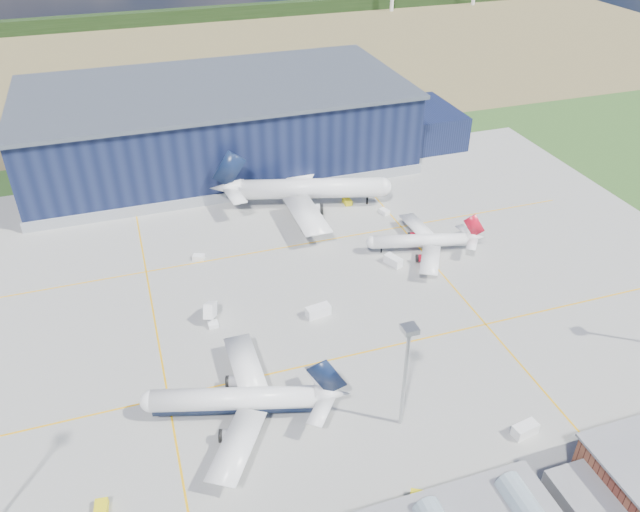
{
  "coord_description": "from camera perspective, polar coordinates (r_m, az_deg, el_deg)",
  "views": [
    {
      "loc": [
        -29.18,
        -100.63,
        89.05
      ],
      "look_at": [
        9.91,
        16.73,
        7.88
      ],
      "focal_mm": 35.0,
      "sensor_mm": 36.0,
      "label": 1
    }
  ],
  "objects": [
    {
      "name": "apron",
      "position": [
        144.96,
        -2.88,
        -4.66
      ],
      "size": [
        220.0,
        160.0,
        0.08
      ],
      "color": "gray",
      "rests_on": "ground"
    },
    {
      "name": "airliner_widebody",
      "position": [
        181.89,
        -0.83,
        7.05
      ],
      "size": [
        65.45,
        64.65,
        17.36
      ],
      "primitive_type": null,
      "rotation": [
        0.0,
        0.0,
        -0.28
      ],
      "color": "white",
      "rests_on": "ground"
    },
    {
      "name": "gse_van_a",
      "position": [
        141.66,
        -0.17,
        -5.05
      ],
      "size": [
        5.87,
        3.22,
        2.43
      ],
      "primitive_type": "cube",
      "rotation": [
        0.0,
        0.0,
        1.72
      ],
      "color": "white",
      "rests_on": "ground"
    },
    {
      "name": "airstair",
      "position": [
        142.3,
        -9.96,
        -5.21
      ],
      "size": [
        3.8,
        5.64,
        3.35
      ],
      "primitive_type": "cube",
      "rotation": [
        0.0,
        0.0,
        -0.36
      ],
      "color": "white",
      "rests_on": "ground"
    },
    {
      "name": "gse_van_c",
      "position": [
        122.46,
        18.23,
        -14.84
      ],
      "size": [
        5.04,
        2.98,
        2.28
      ],
      "primitive_type": "cube",
      "rotation": [
        0.0,
        0.0,
        1.73
      ],
      "color": "white",
      "rests_on": "ground"
    },
    {
      "name": "gse_tug_b",
      "position": [
        109.53,
        8.78,
        -21.12
      ],
      "size": [
        3.25,
        3.63,
        1.31
      ],
      "primitive_type": "cube",
      "rotation": [
        0.0,
        0.0,
        -0.52
      ],
      "color": "yellow",
      "rests_on": "ground"
    },
    {
      "name": "gse_tug_c",
      "position": [
        186.55,
        2.5,
        4.99
      ],
      "size": [
        2.17,
        3.43,
        1.49
      ],
      "primitive_type": "cube",
      "rotation": [
        0.0,
        0.0,
        -0.01
      ],
      "color": "yellow",
      "rests_on": "ground"
    },
    {
      "name": "ground",
      "position": [
        137.5,
        -1.73,
        -7.11
      ],
      "size": [
        600.0,
        600.0,
        0.0
      ],
      "primitive_type": "plane",
      "color": "#2B5720",
      "rests_on": "ground"
    },
    {
      "name": "hangar",
      "position": [
        212.63,
        -8.67,
        11.54
      ],
      "size": [
        145.0,
        62.0,
        26.1
      ],
      "color": "#0F1634",
      "rests_on": "ground"
    },
    {
      "name": "gse_cart_a",
      "position": [
        182.2,
        5.9,
        4.06
      ],
      "size": [
        2.79,
        3.44,
        1.29
      ],
      "primitive_type": "cube",
      "rotation": [
        0.0,
        0.0,
        0.31
      ],
      "color": "white",
      "rests_on": "ground"
    },
    {
      "name": "treeline",
      "position": [
        410.59,
        -14.88,
        20.3
      ],
      "size": [
        600.0,
        8.0,
        8.0
      ],
      "primitive_type": "cube",
      "color": "black",
      "rests_on": "ground"
    },
    {
      "name": "farmland",
      "position": [
        334.04,
        -13.32,
        16.97
      ],
      "size": [
        600.0,
        220.0,
        0.01
      ],
      "primitive_type": "cube",
      "color": "#907B4D",
      "rests_on": "ground"
    },
    {
      "name": "light_mast_center",
      "position": [
        109.28,
        7.92,
        -9.48
      ],
      "size": [
        2.6,
        2.6,
        23.0
      ],
      "color": "#B3B6BB",
      "rests_on": "ground"
    },
    {
      "name": "airliner_red",
      "position": [
        163.49,
        9.15,
        1.94
      ],
      "size": [
        38.53,
        38.04,
        10.35
      ],
      "primitive_type": null,
      "rotation": [
        0.0,
        0.0,
        2.89
      ],
      "color": "white",
      "rests_on": "ground"
    },
    {
      "name": "airliner_navy",
      "position": [
        117.15,
        -7.92,
        -12.05
      ],
      "size": [
        48.04,
        47.47,
        12.69
      ],
      "primitive_type": null,
      "rotation": [
        0.0,
        0.0,
        2.86
      ],
      "color": "white",
      "rests_on": "ground"
    },
    {
      "name": "gse_van_b",
      "position": [
        159.55,
        6.71,
        -0.43
      ],
      "size": [
        3.97,
        5.41,
        2.25
      ],
      "primitive_type": "cube",
      "rotation": [
        0.0,
        0.0,
        0.39
      ],
      "color": "white",
      "rests_on": "ground"
    },
    {
      "name": "gse_tug_a",
      "position": [
        112.86,
        -19.37,
        -21.0
      ],
      "size": [
        2.41,
        3.54,
        1.39
      ],
      "primitive_type": "cube",
      "rotation": [
        0.0,
        0.0,
        -0.12
      ],
      "color": "yellow",
      "rests_on": "ground"
    },
    {
      "name": "gse_cart_b",
      "position": [
        163.66,
        -11.03,
        -0.11
      ],
      "size": [
        3.51,
        3.0,
        1.29
      ],
      "primitive_type": "cube",
      "rotation": [
        0.0,
        0.0,
        1.16
      ],
      "color": "white",
      "rests_on": "ground"
    }
  ]
}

